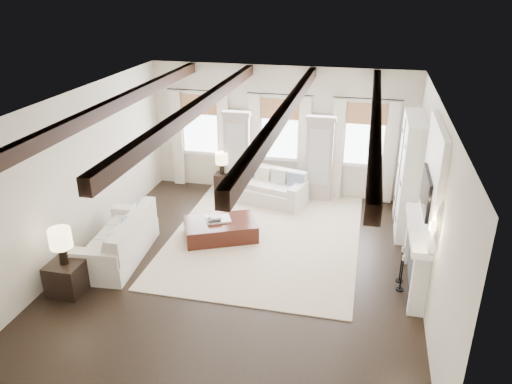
% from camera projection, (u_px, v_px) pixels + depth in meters
% --- Properties ---
extents(ground, '(7.50, 7.50, 0.00)m').
position_uv_depth(ground, '(244.00, 266.00, 9.59)').
color(ground, black).
rests_on(ground, ground).
extents(room_shell, '(6.54, 7.54, 3.22)m').
position_uv_depth(room_shell, '(292.00, 161.00, 9.48)').
color(room_shell, beige).
rests_on(room_shell, ground).
extents(area_rug, '(3.91, 4.99, 0.02)m').
position_uv_depth(area_rug, '(265.00, 237.00, 10.64)').
color(area_rug, beige).
rests_on(area_rug, ground).
extents(sofa_back, '(2.01, 1.29, 0.80)m').
position_uv_depth(sofa_back, '(268.00, 188.00, 12.27)').
color(sofa_back, silver).
rests_on(sofa_back, ground).
extents(sofa_left, '(1.12, 2.18, 0.90)m').
position_uv_depth(sofa_left, '(121.00, 241.00, 9.71)').
color(sofa_left, silver).
rests_on(sofa_left, ground).
extents(ottoman, '(1.73, 1.46, 0.39)m').
position_uv_depth(ottoman, '(220.00, 230.00, 10.53)').
color(ottoman, black).
rests_on(ottoman, ground).
extents(tray, '(0.61, 0.56, 0.04)m').
position_uv_depth(tray, '(218.00, 219.00, 10.51)').
color(tray, white).
rests_on(tray, ottoman).
extents(book_lower, '(0.32, 0.29, 0.04)m').
position_uv_depth(book_lower, '(214.00, 220.00, 10.40)').
color(book_lower, '#262628').
rests_on(book_lower, tray).
extents(book_upper, '(0.27, 0.25, 0.03)m').
position_uv_depth(book_upper, '(216.00, 217.00, 10.42)').
color(book_upper, beige).
rests_on(book_upper, book_lower).
extents(side_table_front, '(0.58, 0.58, 0.58)m').
position_uv_depth(side_table_front, '(67.00, 278.00, 8.68)').
color(side_table_front, black).
rests_on(side_table_front, ground).
extents(lamp_front, '(0.38, 0.38, 0.66)m').
position_uv_depth(lamp_front, '(61.00, 240.00, 8.39)').
color(lamp_front, black).
rests_on(lamp_front, side_table_front).
extents(side_table_back, '(0.35, 0.35, 0.53)m').
position_uv_depth(side_table_back, '(222.00, 183.00, 12.72)').
color(side_table_back, black).
rests_on(side_table_back, ground).
extents(lamp_back, '(0.32, 0.32, 0.55)m').
position_uv_depth(lamp_back, '(222.00, 160.00, 12.47)').
color(lamp_back, black).
rests_on(lamp_back, side_table_back).
extents(candlestick_near, '(0.14, 0.14, 0.70)m').
position_uv_depth(candlestick_near, '(401.00, 276.00, 8.74)').
color(candlestick_near, black).
rests_on(candlestick_near, ground).
extents(candlestick_far, '(0.14, 0.14, 0.71)m').
position_uv_depth(candlestick_far, '(401.00, 267.00, 8.99)').
color(candlestick_far, black).
rests_on(candlestick_far, ground).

